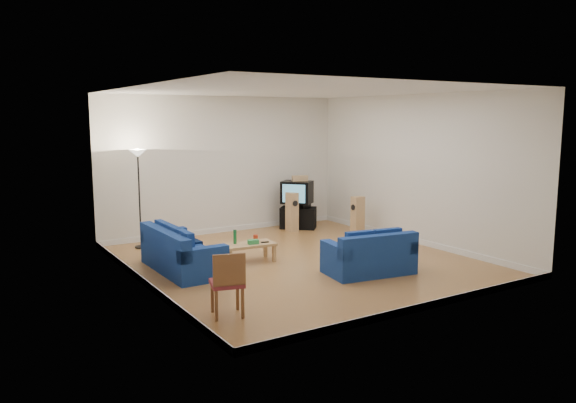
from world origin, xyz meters
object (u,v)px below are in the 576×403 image
television (297,192)px  tv_stand (298,218)px  sofa_three_seat (180,255)px  sofa_loveseat (370,258)px  coffee_table (248,246)px

television → tv_stand: bearing=72.7°
sofa_three_seat → sofa_loveseat: (2.76, -1.93, -0.00)m
tv_stand → television: television is taller
sofa_three_seat → television: television is taller
sofa_three_seat → tv_stand: bearing=117.8°
sofa_three_seat → television: bearing=117.9°
sofa_loveseat → tv_stand: size_ratio=1.88×
sofa_loveseat → tv_stand: sofa_loveseat is taller
tv_stand → sofa_three_seat: bearing=-109.1°
sofa_loveseat → coffee_table: 2.33m
sofa_loveseat → coffee_table: sofa_loveseat is taller
sofa_loveseat → television: (1.09, 4.06, 0.62)m
tv_stand → television: size_ratio=0.98×
coffee_table → television: size_ratio=1.18×
sofa_three_seat → tv_stand: 4.45m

